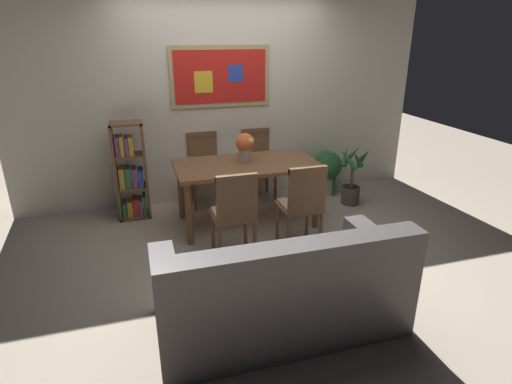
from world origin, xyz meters
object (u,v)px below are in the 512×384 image
(potted_ivy, at_px, (327,169))
(flower_vase, at_px, (245,145))
(dining_chair_far_left, at_px, (204,163))
(leather_couch, at_px, (281,293))
(potted_palm, at_px, (352,179))
(dining_table, at_px, (247,171))
(dining_chair_near_left, at_px, (235,209))
(dining_chair_far_right, at_px, (257,158))
(bookshelf, at_px, (131,175))
(dining_chair_near_right, at_px, (303,200))

(potted_ivy, xyz_separation_m, flower_vase, (-1.30, -0.53, 0.57))
(dining_chair_far_left, distance_m, flower_vase, 0.85)
(leather_couch, xyz_separation_m, potted_palm, (1.69, 2.03, 0.02))
(dining_table, bearing_deg, dining_chair_near_left, -113.15)
(dining_chair_far_right, height_order, leather_couch, dining_chair_far_right)
(potted_ivy, bearing_deg, potted_palm, -73.62)
(dining_table, relative_size, leather_couch, 0.88)
(dining_table, relative_size, bookshelf, 1.38)
(dining_table, xyz_separation_m, leather_couch, (-0.26, -1.86, -0.32))
(dining_chair_far_right, xyz_separation_m, dining_chair_near_left, (-0.69, -1.56, 0.00))
(dining_chair_near_right, distance_m, bookshelf, 2.08)
(dining_table, xyz_separation_m, bookshelf, (-1.25, 0.55, -0.11))
(bookshelf, bearing_deg, dining_chair_near_right, -39.44)
(dining_table, height_order, bookshelf, bookshelf)
(flower_vase, bearing_deg, dining_table, -92.41)
(leather_couch, bearing_deg, bookshelf, 112.38)
(potted_ivy, bearing_deg, bookshelf, -178.72)
(dining_table, xyz_separation_m, dining_chair_far_left, (-0.35, 0.76, -0.09))
(dining_chair_near_left, height_order, potted_ivy, dining_chair_near_left)
(leather_couch, distance_m, bookshelf, 2.62)
(dining_chair_far_right, height_order, flower_vase, flower_vase)
(leather_couch, relative_size, bookshelf, 1.57)
(potted_ivy, bearing_deg, dining_chair_near_left, -139.45)
(leather_couch, xyz_separation_m, flower_vase, (0.26, 1.94, 0.60))
(flower_vase, bearing_deg, dining_chair_far_left, 117.66)
(dining_chair_near_right, bearing_deg, flower_vase, 112.59)
(dining_chair_near_left, relative_size, dining_chair_far_left, 1.00)
(potted_ivy, relative_size, flower_vase, 1.89)
(dining_chair_near_right, bearing_deg, potted_palm, 41.17)
(dining_chair_far_left, relative_size, potted_ivy, 1.50)
(leather_couch, distance_m, potted_palm, 2.64)
(leather_couch, bearing_deg, potted_palm, 50.22)
(dining_table, distance_m, dining_chair_near_left, 0.86)
(dining_chair_far_left, height_order, bookshelf, bookshelf)
(dining_chair_far_left, height_order, flower_vase, flower_vase)
(dining_chair_far_left, distance_m, potted_ivy, 1.67)
(flower_vase, bearing_deg, dining_chair_near_right, -67.41)
(leather_couch, relative_size, flower_vase, 5.63)
(dining_chair_far_left, bearing_deg, potted_palm, -18.24)
(dining_chair_far_right, xyz_separation_m, dining_chair_near_right, (0.00, -1.54, 0.00))
(flower_vase, bearing_deg, potted_palm, 3.76)
(dining_chair_near_left, bearing_deg, potted_ivy, 40.55)
(potted_palm, relative_size, flower_vase, 2.40)
(dining_chair_far_left, relative_size, flower_vase, 2.85)
(dining_chair_far_left, bearing_deg, dining_chair_near_left, -89.40)
(dining_chair_far_right, relative_size, leather_couch, 0.51)
(dining_chair_far_right, relative_size, flower_vase, 2.85)
(dining_chair_near_right, xyz_separation_m, potted_ivy, (0.95, 1.38, -0.20))
(dining_chair_far_right, relative_size, dining_chair_near_right, 1.00)
(dining_chair_far_right, bearing_deg, flower_vase, -116.85)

